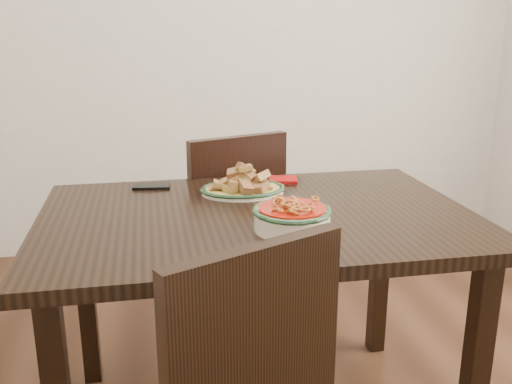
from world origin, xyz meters
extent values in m
cube|color=beige|center=(0.00, 1.75, 1.30)|extent=(3.50, 0.10, 2.60)
cube|color=black|center=(-0.13, 0.07, 0.73)|extent=(1.32, 0.88, 0.04)
cube|color=black|center=(0.44, -0.28, 0.35)|extent=(0.06, 0.06, 0.71)
cube|color=black|center=(-0.70, 0.42, 0.35)|extent=(0.06, 0.06, 0.71)
cube|color=black|center=(0.44, 0.42, 0.35)|extent=(0.06, 0.06, 0.71)
cube|color=black|center=(-0.17, 0.77, 0.43)|extent=(0.54, 0.54, 0.04)
cube|color=black|center=(-0.07, 0.98, 0.21)|extent=(0.04, 0.04, 0.41)
cube|color=black|center=(-0.39, 0.87, 0.21)|extent=(0.04, 0.04, 0.41)
cube|color=black|center=(0.05, 0.66, 0.21)|extent=(0.04, 0.04, 0.41)
cube|color=black|center=(-0.28, 0.55, 0.21)|extent=(0.04, 0.04, 0.41)
cube|color=black|center=(-0.11, 0.59, 0.67)|extent=(0.41, 0.18, 0.44)
cube|color=black|center=(-0.26, -0.54, 0.67)|extent=(0.40, 0.21, 0.44)
ellipsoid|color=#F2E4CD|center=(-0.14, 0.29, 0.76)|extent=(0.28, 0.21, 0.02)
ellipsoid|color=gold|center=(-0.14, 0.29, 0.76)|extent=(0.27, 0.20, 0.01)
torus|color=#17331D|center=(-0.14, 0.29, 0.77)|extent=(0.22, 0.22, 0.01)
cylinder|color=beige|center=(-0.07, -0.09, 0.78)|extent=(0.21, 0.21, 0.06)
torus|color=#1A3921|center=(-0.07, -0.09, 0.81)|extent=(0.22, 0.22, 0.02)
cylinder|color=#A01407|center=(-0.07, -0.09, 0.81)|extent=(0.19, 0.19, 0.01)
cube|color=black|center=(-0.45, 0.42, 0.76)|extent=(0.14, 0.08, 0.01)
cube|color=#9A0C0B|center=(0.03, 0.41, 0.76)|extent=(0.12, 0.11, 0.01)
camera|label=1|loc=(-0.45, -1.55, 1.30)|focal=40.00mm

